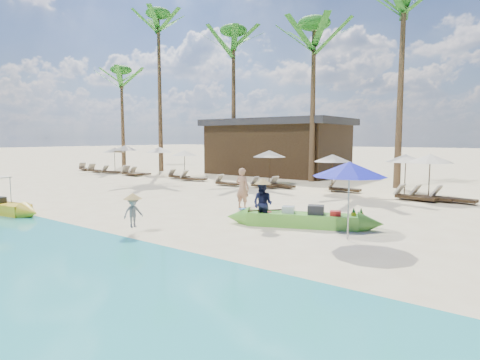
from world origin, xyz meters
The scene contains 35 objects.
ground centered at (0.00, 0.00, 0.00)m, with size 240.00×240.00×0.00m, color #F4E5B4.
wet_sand_strip centered at (0.00, -5.00, 0.00)m, with size 240.00×4.50×0.01m, color tan.
green_canoe centered at (2.58, 1.80, 0.24)m, with size 5.32×2.45×0.71m.
tourist centered at (-0.93, 3.32, 0.83)m, with size 0.60×0.40×1.65m, color tan.
vendor_green centered at (1.51, 1.13, 0.72)m, with size 0.70×0.54×1.44m, color #131836.
vendor_yellow centered at (-1.04, -2.02, 0.64)m, with size 0.59×0.34×0.92m, color gray.
blue_umbrella centered at (4.38, 1.13, 1.98)m, with size 2.04×2.04×2.19m.
resort_parasol_0 centered at (-20.94, 11.76, 1.80)m, with size 1.94×1.94×1.99m.
lounger_0_left centered at (-23.37, 10.34, 0.20)m, with size 1.87×1.05×0.61m.
lounger_0_right centered at (-20.95, 9.87, 0.21)m, with size 1.92×0.75×0.64m.
resort_parasol_1 centered at (-19.51, 11.81, 2.01)m, with size 2.16×2.16×2.23m.
lounger_1_left centered at (-18.85, 9.88, 0.19)m, with size 1.76×0.93×0.57m.
lounger_1_right centered at (-15.85, 10.26, 0.19)m, with size 1.76×0.81×0.58m.
resort_parasol_2 centered at (-14.90, 11.48, 1.94)m, with size 2.09×2.09×2.16m.
lounger_2_left centered at (-16.03, 9.62, 0.23)m, with size 2.04×0.76×0.68m.
resort_parasol_3 centered at (-11.98, 11.24, 1.77)m, with size 1.90×1.90×1.96m.
lounger_3_left centered at (-11.76, 10.34, 0.19)m, with size 1.71×0.61×0.57m.
lounger_3_right centered at (-9.85, 9.80, 0.20)m, with size 1.88×0.97×0.61m.
resort_parasol_4 centered at (-4.55, 10.98, 1.89)m, with size 2.04×2.04×2.10m.
lounger_4_left centered at (-6.34, 9.06, 0.19)m, with size 1.70×0.57×0.57m.
lounger_4_right centered at (-4.01, 9.44, 0.19)m, with size 1.63×0.50×0.55m.
resort_parasol_5 centered at (-0.07, 10.10, 1.80)m, with size 1.94×1.94×1.99m.
lounger_5_left centered at (-3.17, 10.09, 0.19)m, with size 1.72×0.88×0.56m.
resort_parasol_6 centered at (3.26, 11.35, 1.85)m, with size 1.99×1.99×2.05m.
lounger_6_left centered at (0.35, 10.52, 0.19)m, with size 1.72×0.61×0.58m.
lounger_6_right centered at (4.09, 9.66, 0.21)m, with size 1.94×0.85×0.64m.
resort_parasol_7 centered at (4.54, 10.57, 1.90)m, with size 2.05×2.05×2.11m.
lounger_7_left centered at (4.70, 10.00, 0.21)m, with size 1.88×0.77×0.62m.
lounger_7_right centered at (5.58, 10.04, 0.21)m, with size 1.92×0.83×0.63m.
palm_0 centered at (-24.62, 15.48, 8.11)m, with size 2.08×2.08×9.90m.
palm_1 centered at (-17.59, 14.06, 10.82)m, with size 2.08×2.08×13.60m.
palm_2 centered at (-10.45, 15.08, 9.18)m, with size 2.08×2.08×11.33m.
palm_3 centered at (-3.36, 14.27, 8.58)m, with size 2.08×2.08×10.52m.
palm_4 centered at (2.15, 14.01, 9.45)m, with size 2.08×2.08×11.70m.
pavilion_west centered at (-8.00, 17.50, 2.19)m, with size 10.80×6.60×4.30m.
Camera 1 is at (8.57, -9.56, 2.85)m, focal length 30.00 mm.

